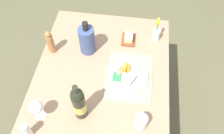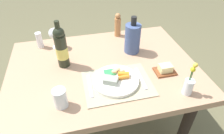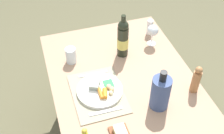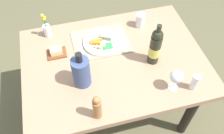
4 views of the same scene
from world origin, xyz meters
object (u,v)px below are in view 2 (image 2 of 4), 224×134
object	(u,v)px
dinner_plate	(116,79)
salt_shaker	(40,40)
water_tumbler	(60,99)
flower_vase	(189,84)
cooler_bottle	(132,38)
butter_dish	(165,69)
dining_table	(104,77)
wine_glass	(54,34)
fork	(90,86)
wine_bottle	(61,48)
pepper_mill	(118,25)
knife	(141,78)

from	to	relation	value
dinner_plate	salt_shaker	distance (m)	0.69
water_tumbler	flower_vase	distance (m)	0.70
flower_vase	cooler_bottle	world-z (taller)	cooler_bottle
butter_dish	dinner_plate	bearing A→B (deg)	-176.95
dining_table	dinner_plate	size ratio (longest dim) A/B	4.44
butter_dish	cooler_bottle	size ratio (longest dim) A/B	0.48
dinner_plate	wine_glass	distance (m)	0.60
dining_table	fork	world-z (taller)	fork
dining_table	wine_bottle	world-z (taller)	wine_bottle
dinner_plate	fork	xyz separation A→B (m)	(-0.16, -0.00, -0.01)
dining_table	flower_vase	xyz separation A→B (m)	(0.41, -0.35, 0.16)
dinner_plate	cooler_bottle	world-z (taller)	cooler_bottle
fork	butter_dish	xyz separation A→B (m)	(0.49, 0.02, 0.01)
dining_table	wine_glass	world-z (taller)	wine_glass
water_tumbler	pepper_mill	xyz separation A→B (m)	(0.48, 0.66, 0.04)
cooler_bottle	wine_bottle	distance (m)	0.49
dining_table	water_tumbler	distance (m)	0.42
salt_shaker	wine_glass	xyz separation A→B (m)	(0.12, -0.03, 0.05)
fork	butter_dish	bearing A→B (deg)	4.46
wine_bottle	fork	bearing A→B (deg)	-61.07
dinner_plate	water_tumbler	size ratio (longest dim) A/B	2.52
water_tumbler	salt_shaker	xyz separation A→B (m)	(-0.13, 0.62, 0.01)
knife	pepper_mill	size ratio (longest dim) A/B	1.01
fork	cooler_bottle	size ratio (longest dim) A/B	0.71
fork	dining_table	bearing A→B (deg)	58.65
salt_shaker	wine_bottle	world-z (taller)	wine_bottle
cooler_bottle	salt_shaker	bearing A→B (deg)	161.76
dining_table	flower_vase	distance (m)	0.56
fork	wine_bottle	bearing A→B (deg)	120.77
salt_shaker	cooler_bottle	bearing A→B (deg)	-18.24
dinner_plate	salt_shaker	xyz separation A→B (m)	(-0.46, 0.51, 0.04)
cooler_bottle	butter_dish	bearing A→B (deg)	-64.70
salt_shaker	butter_dish	xyz separation A→B (m)	(0.79, -0.49, -0.04)
flower_vase	dinner_plate	bearing A→B (deg)	153.86
water_tumbler	wine_bottle	bearing A→B (deg)	85.12
dining_table	flower_vase	world-z (taller)	flower_vase
wine_glass	salt_shaker	bearing A→B (deg)	164.76
pepper_mill	wine_bottle	distance (m)	0.55
dining_table	water_tumbler	size ratio (longest dim) A/B	11.18
dining_table	butter_dish	distance (m)	0.42
flower_vase	dining_table	bearing A→B (deg)	139.67
fork	cooler_bottle	xyz separation A→B (m)	(0.35, 0.30, 0.10)
salt_shaker	wine_bottle	size ratio (longest dim) A/B	0.37
wine_glass	cooler_bottle	distance (m)	0.57
knife	water_tumbler	distance (m)	0.49
flower_vase	knife	bearing A→B (deg)	141.37
dinner_plate	butter_dish	distance (m)	0.33
fork	flower_vase	distance (m)	0.56
salt_shaker	cooler_bottle	world-z (taller)	cooler_bottle
fork	knife	size ratio (longest dim) A/B	0.97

